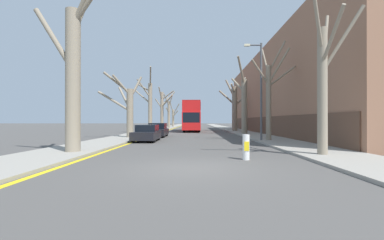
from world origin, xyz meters
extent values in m
plane|color=#4C4947|center=(0.00, 0.00, 0.00)|extent=(300.00, 300.00, 0.00)
cube|color=gray|center=(-6.44, 50.00, 0.06)|extent=(3.40, 120.00, 0.12)
cube|color=gray|center=(6.44, 50.00, 0.06)|extent=(3.40, 120.00, 0.12)
cube|color=#93664C|center=(13.15, 24.45, 5.18)|extent=(10.00, 42.19, 10.36)
cube|color=brown|center=(8.13, 24.45, 1.04)|extent=(0.12, 41.34, 2.07)
cube|color=yellow|center=(-4.56, 50.00, 0.00)|extent=(0.24, 120.00, 0.01)
cylinder|color=gray|center=(-5.84, 3.72, 3.53)|extent=(0.70, 0.70, 7.06)
cylinder|color=gray|center=(-5.31, 3.46, 7.08)|extent=(1.35, 0.84, 1.80)
cylinder|color=gray|center=(-5.72, 4.21, 6.91)|extent=(0.54, 1.24, 2.17)
cylinder|color=gray|center=(-4.95, 3.42, 7.33)|extent=(2.03, 0.89, 2.16)
cylinder|color=gray|center=(-6.76, 3.73, 5.59)|extent=(2.06, 0.27, 3.12)
cylinder|color=gray|center=(-5.89, 14.67, 2.27)|extent=(0.60, 0.60, 4.54)
cylinder|color=gray|center=(-6.88, 14.07, 5.01)|extent=(2.20, 1.45, 1.85)
cylinder|color=gray|center=(-5.45, 15.02, 4.68)|extent=(1.16, 0.99, 2.21)
cylinder|color=gray|center=(-7.35, 14.67, 3.41)|extent=(3.03, 0.21, 1.94)
cylinder|color=gray|center=(-6.74, 15.89, 3.82)|extent=(1.96, 2.66, 2.47)
cylinder|color=gray|center=(-6.49, 14.09, 4.81)|extent=(1.47, 1.42, 1.77)
cylinder|color=gray|center=(-5.86, 24.86, 3.27)|extent=(0.53, 0.53, 6.55)
cylinder|color=gray|center=(-6.60, 24.32, 5.81)|extent=(1.69, 1.31, 2.35)
cylinder|color=gray|center=(-6.71, 24.70, 5.99)|extent=(1.82, 0.52, 1.17)
cylinder|color=gray|center=(-6.98, 25.54, 4.82)|extent=(2.41, 1.58, 1.93)
cylinder|color=gray|center=(-5.63, 23.70, 7.18)|extent=(0.67, 2.47, 2.34)
cylinder|color=gray|center=(-5.93, 36.90, 3.37)|extent=(0.56, 0.56, 6.74)
cylinder|color=gray|center=(-4.89, 35.91, 5.07)|extent=(2.30, 2.20, 1.98)
cylinder|color=gray|center=(-4.87, 36.63, 6.16)|extent=(2.28, 0.75, 1.64)
cylinder|color=gray|center=(-4.85, 37.50, 5.65)|extent=(2.38, 1.44, 2.66)
cylinder|color=gray|center=(-6.12, 36.26, 6.33)|extent=(0.60, 1.51, 2.44)
cylinder|color=gray|center=(-6.51, 36.76, 4.69)|extent=(1.36, 0.52, 1.87)
cylinder|color=gray|center=(-5.85, 47.60, 2.97)|extent=(0.57, 0.57, 5.94)
cylinder|color=gray|center=(-5.50, 47.26, 5.77)|extent=(0.97, 0.93, 1.99)
cylinder|color=gray|center=(-6.09, 48.41, 5.93)|extent=(0.73, 1.83, 2.42)
cylinder|color=gray|center=(-6.06, 46.83, 3.99)|extent=(0.65, 1.69, 1.12)
cylinder|color=gray|center=(-6.26, 46.54, 6.18)|extent=(1.06, 2.33, 2.46)
cylinder|color=gray|center=(-5.89, 58.36, 2.30)|extent=(0.60, 0.60, 4.60)
cylinder|color=gray|center=(-6.23, 57.60, 5.18)|extent=(0.95, 1.77, 2.99)
cylinder|color=gray|center=(-5.06, 57.84, 4.60)|extent=(1.91, 1.29, 2.97)
cylinder|color=gray|center=(-5.17, 57.54, 3.51)|extent=(1.68, 1.86, 1.69)
cylinder|color=gray|center=(5.84, 2.84, 2.89)|extent=(0.42, 0.42, 5.78)
cylinder|color=gray|center=(6.53, 2.48, 5.13)|extent=(1.57, 0.90, 2.71)
cylinder|color=gray|center=(6.30, 3.51, 5.14)|extent=(1.12, 1.55, 3.48)
cylinder|color=gray|center=(5.24, 2.13, 6.28)|extent=(1.39, 1.60, 3.34)
cylinder|color=gray|center=(5.80, 1.93, 5.10)|extent=(0.22, 1.92, 1.94)
cylinder|color=gray|center=(5.84, 11.37, 2.98)|extent=(0.41, 0.41, 5.95)
cylinder|color=gray|center=(6.53, 11.05, 5.82)|extent=(1.56, 0.83, 2.68)
cylinder|color=gray|center=(5.74, 11.97, 6.37)|extent=(0.36, 1.34, 2.41)
cylinder|color=gray|center=(5.11, 10.98, 5.34)|extent=(1.62, 0.97, 1.87)
cylinder|color=gray|center=(6.49, 11.37, 6.60)|extent=(1.42, 0.15, 2.54)
cylinder|color=gray|center=(6.96, 11.61, 5.13)|extent=(2.36, 0.63, 1.75)
cylinder|color=gray|center=(5.83, 21.40, 3.23)|extent=(0.69, 0.69, 6.46)
cylinder|color=gray|center=(5.33, 20.55, 7.27)|extent=(1.32, 2.01, 3.17)
cylinder|color=gray|center=(6.13, 22.63, 6.20)|extent=(0.85, 2.64, 1.94)
cylinder|color=gray|center=(5.22, 22.14, 5.89)|extent=(1.51, 1.75, 1.98)
cylinder|color=gray|center=(6.06, 30.53, 3.42)|extent=(0.80, 0.80, 6.85)
cylinder|color=gray|center=(6.03, 31.35, 5.35)|extent=(0.35, 1.82, 1.49)
cylinder|color=gray|center=(5.73, 29.94, 6.40)|extent=(1.00, 1.49, 1.61)
cylinder|color=gray|center=(5.43, 30.76, 6.51)|extent=(1.60, 0.79, 2.93)
cylinder|color=gray|center=(4.92, 30.76, 5.19)|extent=(2.52, 0.78, 2.35)
cylinder|color=gray|center=(6.75, 30.54, 4.56)|extent=(1.58, 0.30, 1.49)
cube|color=red|center=(-0.47, 30.75, 1.58)|extent=(2.51, 10.98, 2.47)
cube|color=red|center=(-0.47, 30.75, 3.56)|extent=(2.46, 10.76, 1.48)
cube|color=#B11515|center=(-0.47, 30.75, 4.36)|extent=(2.46, 10.76, 0.12)
cube|color=black|center=(-0.47, 30.75, 2.06)|extent=(2.54, 9.66, 1.28)
cube|color=black|center=(-0.47, 30.75, 3.63)|extent=(2.54, 9.66, 1.13)
cube|color=black|center=(-0.47, 25.29, 2.06)|extent=(2.26, 0.06, 1.35)
cylinder|color=black|center=(-1.55, 27.46, 0.54)|extent=(0.30, 1.09, 1.09)
cylinder|color=black|center=(0.62, 27.46, 0.54)|extent=(0.30, 1.09, 1.09)
cylinder|color=black|center=(-1.55, 33.83, 0.54)|extent=(0.30, 1.09, 1.09)
cylinder|color=black|center=(0.62, 33.83, 0.54)|extent=(0.30, 1.09, 1.09)
cube|color=black|center=(-3.70, 11.40, 0.48)|extent=(1.75, 4.02, 0.60)
cube|color=black|center=(-3.70, 11.64, 1.04)|extent=(1.54, 2.09, 0.52)
cylinder|color=black|center=(-4.47, 10.19, 0.34)|extent=(0.20, 0.68, 0.68)
cylinder|color=black|center=(-2.94, 10.19, 0.34)|extent=(0.20, 0.68, 0.68)
cylinder|color=black|center=(-4.47, 12.61, 0.34)|extent=(0.20, 0.68, 0.68)
cylinder|color=black|center=(-2.94, 12.61, 0.34)|extent=(0.20, 0.68, 0.68)
cube|color=black|center=(-3.70, 17.07, 0.49)|extent=(1.78, 4.35, 0.62)
cube|color=black|center=(-3.70, 17.33, 1.09)|extent=(1.57, 2.26, 0.59)
cylinder|color=black|center=(-4.48, 15.76, 0.32)|extent=(0.20, 0.64, 0.64)
cylinder|color=black|center=(-2.92, 15.76, 0.32)|extent=(0.20, 0.64, 0.64)
cylinder|color=black|center=(-4.48, 18.37, 0.32)|extent=(0.20, 0.64, 0.64)
cylinder|color=black|center=(-2.92, 18.37, 0.32)|extent=(0.20, 0.64, 0.64)
cylinder|color=#4C4F54|center=(5.25, 11.31, 3.83)|extent=(0.16, 0.16, 7.67)
cylinder|color=#4C4F54|center=(4.70, 11.31, 7.52)|extent=(1.10, 0.11, 0.11)
cube|color=beige|center=(4.15, 11.31, 7.52)|extent=(0.44, 0.20, 0.16)
cylinder|color=white|center=(2.25, 1.92, 0.52)|extent=(0.28, 0.28, 1.05)
cube|color=yellow|center=(2.25, 1.77, 0.58)|extent=(0.20, 0.01, 0.38)
camera|label=1|loc=(0.20, -8.71, 1.61)|focal=24.00mm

